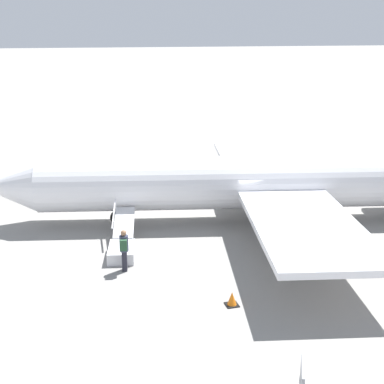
% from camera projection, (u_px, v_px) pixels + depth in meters
% --- Properties ---
extents(ground_plane, '(600.00, 600.00, 0.00)m').
position_uv_depth(ground_plane, '(254.00, 221.00, 27.30)').
color(ground_plane, gray).
extents(airplane_main, '(27.65, 21.03, 6.92)m').
position_uv_depth(airplane_main, '(273.00, 181.00, 26.75)').
color(airplane_main, silver).
rests_on(airplane_main, ground).
extents(boarding_stairs, '(1.81, 4.14, 1.72)m').
position_uv_depth(boarding_stairs, '(122.00, 246.00, 23.15)').
color(boarding_stairs, silver).
rests_on(boarding_stairs, ground).
extents(passenger, '(0.39, 0.56, 1.74)m').
position_uv_depth(passenger, '(124.00, 248.00, 21.31)').
color(passenger, '#23232D').
rests_on(passenger, ground).
extents(traffic_cone_near_stairs, '(0.46, 0.46, 0.51)m').
position_uv_depth(traffic_cone_near_stairs, '(232.00, 299.00, 18.82)').
color(traffic_cone_near_stairs, black).
rests_on(traffic_cone_near_stairs, ground).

